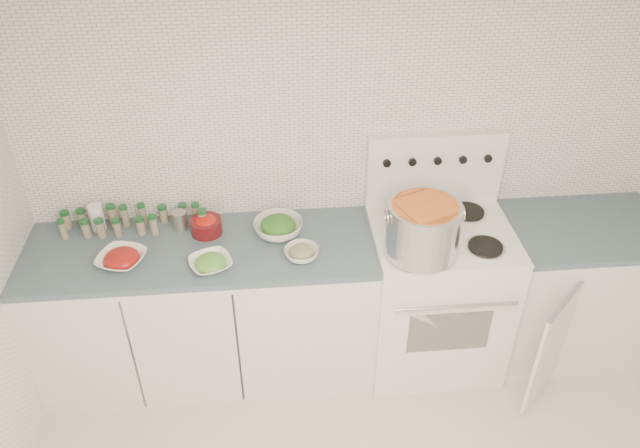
% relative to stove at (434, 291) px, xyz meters
% --- Properties ---
extents(room_walls, '(3.54, 3.04, 2.52)m').
position_rel_stove_xyz_m(room_walls, '(-0.48, -1.19, 1.06)').
color(room_walls, white).
rests_on(room_walls, ground).
extents(counter_left, '(1.85, 0.62, 0.90)m').
position_rel_stove_xyz_m(counter_left, '(-1.30, 0.00, -0.05)').
color(counter_left, white).
rests_on(counter_left, ground).
extents(stove, '(0.76, 0.70, 1.36)m').
position_rel_stove_xyz_m(stove, '(0.00, 0.00, 0.00)').
color(stove, white).
rests_on(stove, ground).
extents(counter_right, '(0.89, 0.90, 0.90)m').
position_rel_stove_xyz_m(counter_right, '(0.82, -0.00, -0.05)').
color(counter_right, white).
rests_on(counter_right, ground).
extents(stock_pot, '(0.39, 0.37, 0.28)m').
position_rel_stove_xyz_m(stock_pot, '(-0.17, -0.18, 0.60)').
color(stock_pot, silver).
rests_on(stock_pot, stove).
extents(bowl_tomato, '(0.30, 0.30, 0.08)m').
position_rel_stove_xyz_m(bowl_tomato, '(-1.68, -0.09, 0.44)').
color(bowl_tomato, white).
rests_on(bowl_tomato, counter_left).
extents(bowl_snowpea, '(0.27, 0.27, 0.07)m').
position_rel_stove_xyz_m(bowl_snowpea, '(-1.23, -0.16, 0.43)').
color(bowl_snowpea, white).
rests_on(bowl_snowpea, counter_left).
extents(bowl_broccoli, '(0.32, 0.32, 0.11)m').
position_rel_stove_xyz_m(bowl_broccoli, '(-0.88, 0.09, 0.45)').
color(bowl_broccoli, white).
rests_on(bowl_broccoli, counter_left).
extents(bowl_zucchini, '(0.21, 0.21, 0.07)m').
position_rel_stove_xyz_m(bowl_zucchini, '(-0.77, -0.13, 0.44)').
color(bowl_zucchini, white).
rests_on(bowl_zucchini, counter_left).
extents(bowl_pepper, '(0.17, 0.17, 0.11)m').
position_rel_stove_xyz_m(bowl_pepper, '(-1.27, 0.14, 0.45)').
color(bowl_pepper, '#550E13').
rests_on(bowl_pepper, counter_left).
extents(salt_canister, '(0.10, 0.10, 0.15)m').
position_rel_stove_xyz_m(salt_canister, '(-1.86, 0.23, 0.48)').
color(salt_canister, white).
rests_on(salt_canister, counter_left).
extents(tin_can, '(0.09, 0.09, 0.10)m').
position_rel_stove_xyz_m(tin_can, '(-1.42, 0.19, 0.46)').
color(tin_can, gray).
rests_on(tin_can, counter_left).
extents(spice_cluster, '(0.80, 0.16, 0.13)m').
position_rel_stove_xyz_m(spice_cluster, '(-1.68, 0.21, 0.46)').
color(spice_cluster, gray).
rests_on(spice_cluster, counter_left).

